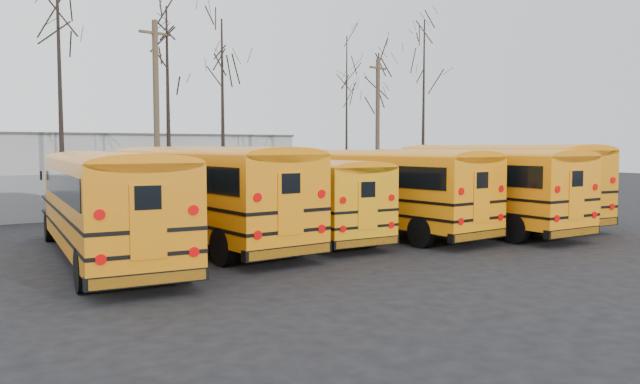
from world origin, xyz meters
TOP-DOWN VIEW (x-y plane):
  - ground at (0.00, 0.00)m, footprint 120.00×120.00m
  - fence at (0.00, 12.00)m, footprint 40.00×0.04m
  - distant_building at (2.00, 32.00)m, footprint 22.00×8.00m
  - bus_a at (-8.24, 1.25)m, footprint 3.39×11.18m
  - bus_b at (-4.92, 2.74)m, footprint 3.48×11.69m
  - bus_c at (-1.60, 2.61)m, footprint 2.49×10.07m
  - bus_d at (1.51, 2.09)m, footprint 3.47×11.27m
  - bus_e at (4.95, 0.99)m, footprint 2.60×11.20m
  - bus_f at (7.90, 2.32)m, footprint 3.79×12.02m
  - utility_pole_left at (-2.47, 14.81)m, footprint 1.68×0.41m
  - utility_pole_right at (12.37, 15.87)m, footprint 1.55×0.47m
  - tree_1 at (-7.19, 13.72)m, footprint 0.26×0.26m
  - tree_2 at (-1.71, 15.28)m, footprint 0.26×0.26m
  - tree_3 at (1.37, 15.38)m, footprint 0.26×0.26m
  - tree_4 at (10.96, 17.36)m, footprint 0.26×0.26m
  - tree_5 at (13.87, 17.74)m, footprint 0.26×0.26m
  - tree_6 at (17.97, 17.77)m, footprint 0.26×0.26m

SIDE VIEW (x-z plane):
  - ground at x=0.00m, z-range 0.00..0.00m
  - fence at x=0.00m, z-range 0.00..2.00m
  - bus_c at x=-1.60m, z-range 0.24..3.04m
  - bus_a at x=-8.24m, z-range 0.26..3.35m
  - bus_d at x=1.51m, z-range 0.27..3.37m
  - bus_e at x=4.95m, z-range 0.27..3.40m
  - bus_b at x=-4.92m, z-range 0.28..3.51m
  - bus_f at x=7.90m, z-range 0.28..3.60m
  - distant_building at x=2.00m, z-range 0.00..4.00m
  - utility_pole_right at x=12.37m, z-range 0.12..8.91m
  - tree_5 at x=13.87m, z-range 0.00..9.51m
  - utility_pole_left at x=-2.47m, z-range 0.13..9.59m
  - tree_3 at x=1.37m, z-range 0.00..10.03m
  - tree_2 at x=-1.71m, z-range 0.00..10.32m
  - tree_4 at x=10.96m, z-range 0.00..10.34m
  - tree_6 at x=17.97m, z-range 0.00..12.18m
  - tree_1 at x=-7.19m, z-range 0.00..12.59m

